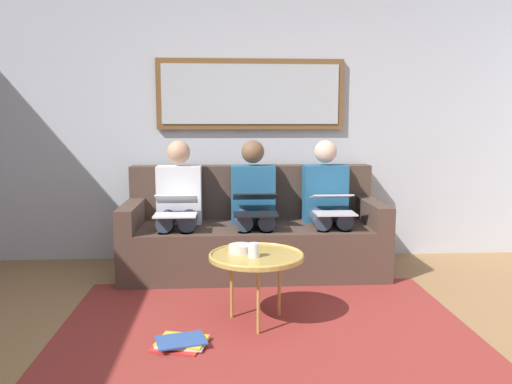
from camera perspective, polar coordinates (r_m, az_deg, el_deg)
The scene contains 14 objects.
wall_rear at distance 4.87m, azimuth -0.66°, elevation 7.90°, with size 6.00×0.12×2.60m, color #B7BCC6.
area_rug at distance 3.39m, azimuth 0.92°, elevation -14.65°, with size 2.60×1.80×0.01m, color maroon.
couch at distance 4.50m, azimuth -0.33°, elevation -4.80°, with size 2.20×0.90×0.90m.
framed_mirror at distance 4.78m, azimuth -0.61°, elevation 10.89°, with size 1.73×0.05×0.64m.
coffee_table at distance 3.29m, azimuth 0.04°, elevation -7.26°, with size 0.61×0.61×0.47m.
cup at distance 3.22m, azimuth -0.24°, elevation -6.53°, with size 0.07×0.07×0.09m, color silver.
bowl at distance 3.34m, azimuth -1.71°, elevation -6.33°, with size 0.16×0.16×0.05m, color beige.
person_left at distance 4.46m, azimuth 7.96°, elevation -1.11°, with size 0.38×0.58×1.14m.
laptop_silver at distance 4.22m, azimuth 8.61°, elevation -1.30°, with size 0.33×0.37×0.16m.
person_middle at distance 4.38m, azimuth -0.28°, elevation -1.20°, with size 0.38×0.58×1.14m.
laptop_black at distance 4.14m, azimuth -0.10°, elevation -1.38°, with size 0.36×0.39×0.17m.
person_right at distance 4.39m, azimuth -8.66°, elevation -1.27°, with size 0.38×0.58×1.14m.
laptop_white at distance 4.16m, azimuth -8.94°, elevation -1.55°, with size 0.34×0.37×0.16m.
magazine_stack at distance 3.13m, azimuth -8.44°, elevation -16.32°, with size 0.35×0.30×0.04m.
Camera 1 is at (0.25, 2.27, 1.31)m, focal length 35.72 mm.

